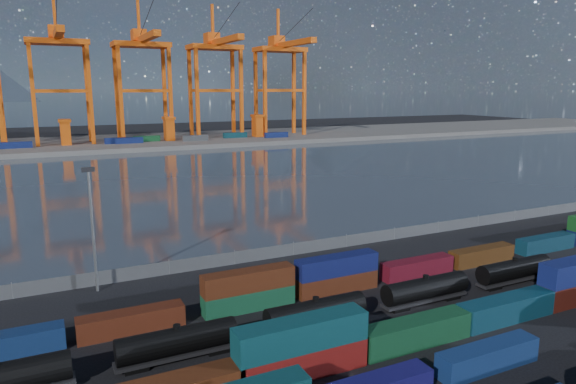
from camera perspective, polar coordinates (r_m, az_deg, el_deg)
name	(u,v)px	position (r m, az deg, el deg)	size (l,w,h in m)	color
ground	(404,326)	(61.19, 12.73, -14.37)	(700.00, 700.00, 0.00)	black
harbor_water	(177,179)	(153.98, -12.25, 1.37)	(700.00, 700.00, 0.00)	#343F4B
far_quay	(123,142)	(256.27, -17.89, 5.27)	(700.00, 70.00, 2.00)	#514F4C
distant_mountains	(67,18)	(1656.89, -23.36, 17.33)	(2470.00, 1100.00, 520.00)	#1E2630
container_row_south	(413,373)	(48.91, 13.71, -18.93)	(139.72, 2.28, 4.86)	#484B4E
container_row_mid	(535,296)	(68.79, 25.75, -10.35)	(142.53, 2.63, 5.61)	#444749
container_row_north	(436,260)	(78.11, 16.09, -7.26)	(140.69, 2.32, 4.95)	#111358
tanker_string	(251,327)	(55.61, -4.14, -14.71)	(89.71, 2.62, 3.75)	black
waterfront_fence	(293,249)	(82.83, 0.61, -6.36)	(160.12, 0.12, 2.20)	#595B5E
yard_light_mast	(92,223)	(70.87, -20.92, -3.25)	(1.60, 0.40, 16.60)	slate
gantry_cranes	(102,55)	(247.77, -20.00, 14.07)	(200.34, 48.65, 65.88)	#EC5910
quay_containers	(101,141)	(240.38, -20.03, 5.30)	(172.58, 10.99, 2.60)	navy
straddle_carriers	(119,130)	(245.47, -18.23, 6.59)	(140.00, 7.00, 11.10)	#EC5910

